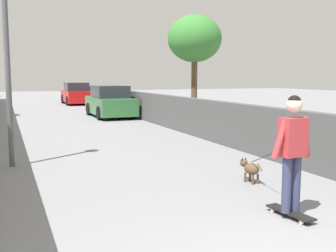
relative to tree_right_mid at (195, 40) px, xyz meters
The scene contains 9 objects.
ground_plane 5.83m from the tree_right_mid, 77.64° to the left, with size 80.00×80.00×0.00m, color gray.
fence_right 3.31m from the tree_right_mid, 126.48° to the left, with size 48.00×0.30×1.26m, color #4C4C4C.
tree_right_mid is the anchor object (origin of this frame).
lamp_post 9.18m from the tree_right_mid, 128.09° to the left, with size 0.36×0.36×4.51m.
skateboard 11.76m from the tree_right_mid, 161.28° to the left, with size 0.82×0.29×0.08m.
person_skateboarder 11.51m from the tree_right_mid, 161.28° to the left, with size 0.26×0.72×1.66m.
dog 9.89m from the tree_right_mid, 160.81° to the left, with size 2.11×0.68×1.06m.
car_near 5.70m from the tree_right_mid, 30.17° to the left, with size 4.01×1.80×1.54m.
car_far 14.64m from the tree_right_mid, 10.02° to the left, with size 3.93×1.80×1.54m.
Camera 1 is at (-2.16, 2.76, 2.00)m, focal length 43.26 mm.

